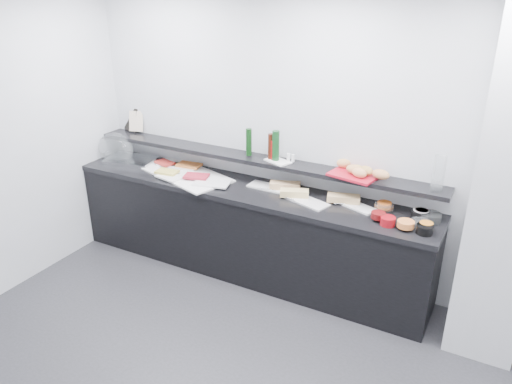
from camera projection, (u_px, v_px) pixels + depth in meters
The scene contains 54 objects.
back_wall at pixel (329, 144), 4.46m from camera, with size 5.00×0.02×2.70m, color silver.
column at pixel (512, 189), 3.53m from camera, with size 0.50×0.50×2.70m, color silver.
buffet_cabinet at pixel (246, 232), 4.89m from camera, with size 3.60×0.60×0.85m, color black.
counter_top at pixel (245, 190), 4.71m from camera, with size 3.62×0.62×0.05m, color black.
wall_shelf at pixel (254, 159), 4.75m from camera, with size 3.60×0.25×0.04m, color black.
cloche_base at pixel (131, 160), 5.34m from camera, with size 0.51×0.34×0.04m, color #B7BBBF.
cloche_dome at pixel (116, 148), 5.38m from camera, with size 0.42×0.28×0.34m, color white.
linen_runner at pixel (185, 174), 5.01m from camera, with size 1.01×0.48×0.01m, color white.
platter_meat_a at pixel (172, 163), 5.24m from camera, with size 0.29×0.19×0.01m, color white.
food_meat_a at pixel (165, 163), 5.20m from camera, with size 0.20×0.13×0.02m, color maroon.
platter_salmon at pixel (184, 166), 5.16m from camera, with size 0.28×0.19×0.01m, color silver.
food_salmon at pixel (189, 165), 5.14m from camera, with size 0.24×0.15×0.02m, color #C86729.
platter_cheese at pixel (170, 177), 4.89m from camera, with size 0.26×0.17×0.01m, color white.
food_cheese at pixel (167, 172), 4.96m from camera, with size 0.22×0.14×0.02m, color gold.
platter_meat_b at pixel (212, 183), 4.75m from camera, with size 0.34×0.23×0.01m, color white.
food_meat_b at pixel (196, 176), 4.86m from camera, with size 0.23×0.15×0.02m, color maroon.
sandwich_plate_left at pixel (269, 187), 4.69m from camera, with size 0.40×0.17×0.01m, color silver.
sandwich_food_left at pixel (285, 185), 4.63m from camera, with size 0.28×0.11×0.06m, color #E0AC75.
tongs_left at pixel (268, 189), 4.61m from camera, with size 0.01×0.01×0.16m, color silver.
sandwich_plate_mid at pixel (307, 201), 4.39m from camera, with size 0.40×0.17×0.01m, color silver.
sandwich_food_mid at pixel (294, 193), 4.47m from camera, with size 0.25×0.10×0.06m, color #D5B76F.
tongs_mid at pixel (287, 198), 4.44m from camera, with size 0.01×0.01×0.16m, color #AAABB0.
sandwich_plate_right at pixel (357, 206), 4.30m from camera, with size 0.33×0.14×0.01m, color white.
sandwich_food_right at pixel (344, 198), 4.36m from camera, with size 0.28×0.11×0.06m, color tan.
tongs_right at pixel (343, 204), 4.32m from camera, with size 0.01×0.01×0.16m, color #B3B6BA.
bowl_glass_fruit at pixel (384, 208), 4.20m from camera, with size 0.16×0.16×0.07m, color white.
fill_glass_fruit at pixel (384, 205), 4.23m from camera, with size 0.12×0.12×0.05m, color orange.
bowl_black_jam at pixel (420, 215), 4.09m from camera, with size 0.14×0.14×0.07m, color black.
fill_black_jam at pixel (422, 213), 4.09m from camera, with size 0.11×0.11×0.05m, color #52170B.
bowl_glass_cream at pixel (430, 217), 4.04m from camera, with size 0.18×0.18×0.07m, color white.
fill_glass_cream at pixel (421, 213), 4.09m from camera, with size 0.13×0.13×0.05m, color white.
bowl_red_jam at pixel (388, 221), 3.98m from camera, with size 0.12×0.12×0.07m, color maroon.
fill_red_jam at pixel (378, 215), 4.05m from camera, with size 0.12×0.12×0.05m, color #5E0D0E.
bowl_glass_salmon at pixel (420, 225), 3.92m from camera, with size 0.16×0.16×0.07m, color white.
fill_glass_salmon at pixel (406, 224), 3.91m from camera, with size 0.13×0.13×0.05m, color orange.
bowl_black_fruit at pixel (425, 229), 3.85m from camera, with size 0.13×0.13×0.07m, color black.
fill_black_fruit at pixel (426, 225), 3.88m from camera, with size 0.10×0.10×0.05m, color orange.
framed_print at pixel (131, 119), 5.50m from camera, with size 0.21×0.02×0.26m, color black.
print_art at pixel (136, 121), 5.42m from camera, with size 0.16×0.00×0.22m, color beige.
condiment_tray at pixel (278, 161), 4.62m from camera, with size 0.24×0.15×0.01m, color white.
bottle_green_a at pixel (249, 142), 4.71m from camera, with size 0.06×0.06×0.26m, color black.
bottle_brown at pixel (271, 146), 4.62m from camera, with size 0.05×0.05×0.24m, color #3B150A.
bottle_green_b at pixel (276, 146), 4.58m from camera, with size 0.07×0.07×0.28m, color #0F3A17.
bottle_hot at pixel (273, 150), 4.61m from camera, with size 0.04×0.04×0.18m, color #9E0C0B.
shaker_salt at pixel (293, 158), 4.57m from camera, with size 0.03×0.03×0.07m, color white.
shaker_pepper at pixel (288, 157), 4.60m from camera, with size 0.03×0.03×0.07m, color white.
bread_tray at pixel (354, 175), 4.29m from camera, with size 0.40×0.28×0.02m, color red.
bread_roll_nw at pixel (344, 163), 4.41m from camera, with size 0.12×0.08×0.08m, color tan.
bread_roll_sw at pixel (355, 169), 4.27m from camera, with size 0.15×0.10×0.08m, color #BA7C47.
bread_roll_s at pixel (359, 173), 4.19m from camera, with size 0.13×0.08×0.08m, color #D68951.
bread_roll_se at pixel (381, 174), 4.16m from camera, with size 0.15×0.10×0.08m, color #C5824B.
bread_roll_midw at pixel (356, 169), 4.27m from camera, with size 0.13×0.08×0.08m, color #B69545.
bread_roll_mide at pixel (366, 171), 4.24m from camera, with size 0.13×0.08×0.08m, color #AD8342.
carafe at pixel (439, 174), 3.93m from camera, with size 0.10×0.10×0.30m, color silver.
Camera 1 is at (1.45, -2.06, 2.73)m, focal length 35.00 mm.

